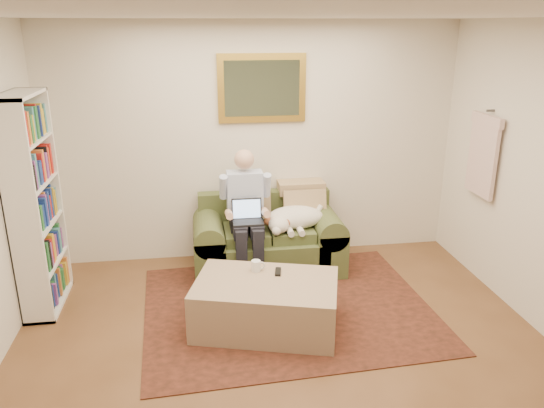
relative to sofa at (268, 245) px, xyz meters
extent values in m
cube|color=brown|center=(-0.09, -2.06, -0.27)|extent=(4.50, 5.00, 0.01)
cube|color=white|center=(-0.09, -2.06, 2.33)|extent=(4.50, 5.00, 0.01)
cube|color=silver|center=(-0.09, 0.44, 1.03)|extent=(4.50, 0.01, 2.60)
cube|color=black|center=(0.06, -0.89, -0.27)|extent=(2.75, 2.25, 0.01)
cube|color=#535C31|center=(0.00, -0.03, -0.08)|extent=(1.20, 0.77, 0.39)
cube|color=#535C31|center=(0.00, 0.30, 0.32)|extent=(1.46, 0.17, 0.40)
cube|color=#535C31|center=(-0.63, -0.03, -0.03)|extent=(0.32, 0.77, 0.80)
cube|color=#535C31|center=(0.63, -0.03, -0.03)|extent=(0.32, 0.77, 0.80)
cube|color=#535C31|center=(-0.24, -0.08, 0.17)|extent=(0.46, 0.52, 0.11)
cube|color=#535C31|center=(0.24, -0.08, 0.17)|extent=(0.46, 0.52, 0.11)
cube|color=black|center=(-0.24, -0.26, 0.37)|extent=(0.31, 0.21, 0.02)
cube|color=black|center=(-0.24, -0.15, 0.48)|extent=(0.31, 0.06, 0.21)
cube|color=#99BFF2|center=(-0.24, -0.16, 0.48)|extent=(0.28, 0.04, 0.18)
cube|color=tan|center=(-0.18, -1.18, -0.05)|extent=(1.39, 1.08, 0.44)
cylinder|color=white|center=(-0.24, -0.96, 0.22)|extent=(0.08, 0.08, 0.10)
cube|color=black|center=(-0.05, -1.03, 0.18)|extent=(0.08, 0.16, 0.02)
cube|color=gold|center=(0.00, 0.41, 1.63)|extent=(0.94, 0.04, 0.72)
cube|color=gray|center=(0.00, 0.39, 1.63)|extent=(0.80, 0.01, 0.58)
camera|label=1|loc=(-0.73, -5.25, 2.28)|focal=35.00mm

